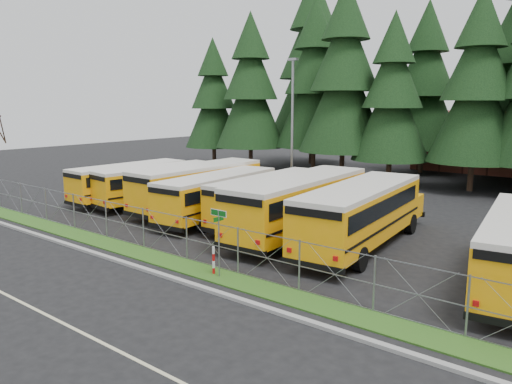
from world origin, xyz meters
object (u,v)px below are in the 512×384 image
bus_5 (303,206)px  bus_3 (222,197)px  bus_6 (363,216)px  light_standard (292,122)px  bus_0 (134,183)px  striped_bollard (214,261)px  bus_2 (202,187)px  bus_1 (161,185)px  bus_4 (274,200)px  street_sign (219,229)px

bus_5 → bus_3: bearing=176.4°
bus_6 → light_standard: light_standard is taller
bus_6 → bus_0: bearing=173.6°
striped_bollard → bus_6: bearing=68.4°
bus_2 → bus_3: (2.77, -1.15, -0.11)m
bus_0 → bus_1: bearing=11.7°
bus_4 → light_standard: bearing=115.8°
bus_4 → bus_6: size_ratio=0.90×
bus_0 → bus_3: (8.72, -0.25, 0.05)m
bus_0 → bus_6: bus_6 is taller
street_sign → light_standard: (-8.17, 16.99, 3.47)m
street_sign → light_standard: bearing=115.7°
bus_2 → bus_5: size_ratio=0.94×
bus_3 → bus_4: size_ratio=0.99×
bus_5 → street_sign: bearing=-85.9°
bus_2 → street_sign: size_ratio=4.06×
bus_5 → bus_0: bearing=175.8°
bus_1 → bus_4: (9.35, 0.40, 0.06)m
bus_0 → bus_4: 11.83m
street_sign → bus_0: bearing=153.2°
bus_0 → street_sign: size_ratio=3.61×
bus_5 → bus_1: bearing=173.5°
bus_0 → light_standard: 12.44m
bus_0 → light_standard: light_standard is taller
bus_1 → bus_4: 9.36m
bus_1 → street_sign: (13.07, -8.29, 0.69)m
street_sign → striped_bollard: (-0.42, 0.11, -1.43)m
bus_2 → bus_6: (12.11, -1.21, 0.06)m
bus_3 → street_sign: street_sign is taller
bus_5 → bus_2: bearing=169.0°
bus_5 → striped_bollard: bearing=-89.0°
bus_0 → bus_4: bearing=5.7°
bus_3 → light_standard: size_ratio=1.04×
bus_6 → street_sign: (-2.53, -7.54, 0.48)m
bus_3 → street_sign: (6.81, -7.61, 0.65)m
bus_4 → striped_bollard: (3.30, -8.58, -0.80)m
bus_3 → bus_5: size_ratio=0.87×
bus_1 → light_standard: size_ratio=1.01×
bus_5 → street_sign: 7.62m
bus_4 → light_standard: light_standard is taller
bus_5 → light_standard: light_standard is taller
bus_6 → striped_bollard: 8.05m
bus_2 → striped_bollard: bearing=-43.0°
bus_2 → light_standard: size_ratio=1.12×
bus_4 → bus_2: bearing=176.9°
bus_2 → bus_5: bearing=-7.6°
bus_0 → striped_bollard: bearing=-25.5°
bus_4 → bus_0: bearing=-178.4°
bus_0 → bus_5: 14.58m
bus_1 → bus_5: size_ratio=0.85×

